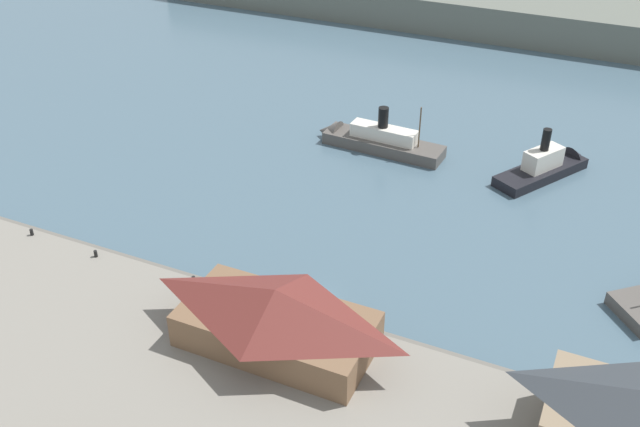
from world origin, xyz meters
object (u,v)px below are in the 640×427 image
at_px(ferry_approaching_west, 372,139).
at_px(ferry_shed_east_terminal, 276,317).
at_px(mooring_post_west, 96,254).
at_px(mooring_post_center_east, 194,280).
at_px(mooring_post_east, 32,232).
at_px(ferry_mid_harbor, 549,165).

bearing_deg(ferry_approaching_west, ferry_shed_east_terminal, -80.66).
relative_size(mooring_post_west, mooring_post_center_east, 1.00).
height_order(mooring_post_east, mooring_post_center_east, same).
height_order(ferry_shed_east_terminal, ferry_approaching_west, ferry_approaching_west).
distance_m(mooring_post_east, mooring_post_center_east, 25.37).
relative_size(ferry_shed_east_terminal, ferry_approaching_west, 0.96).
bearing_deg(mooring_post_east, ferry_approaching_west, 55.04).
height_order(mooring_post_west, ferry_approaching_west, ferry_approaching_west).
bearing_deg(ferry_shed_east_terminal, ferry_approaching_west, 99.34).
distance_m(mooring_post_east, ferry_mid_harbor, 76.74).
relative_size(mooring_post_east, mooring_post_center_east, 1.00).
height_order(ferry_shed_east_terminal, mooring_post_west, ferry_shed_east_terminal).
distance_m(ferry_shed_east_terminal, ferry_approaching_west, 50.58).
height_order(ferry_shed_east_terminal, mooring_post_center_east, ferry_shed_east_terminal).
relative_size(mooring_post_center_east, ferry_mid_harbor, 0.05).
bearing_deg(ferry_shed_east_terminal, mooring_post_center_east, 159.75).
bearing_deg(mooring_post_west, ferry_shed_east_terminal, -9.13).
bearing_deg(ferry_mid_harbor, mooring_post_west, -135.20).
bearing_deg(mooring_post_west, mooring_post_center_east, 2.56).
bearing_deg(mooring_post_west, mooring_post_east, 178.14).
relative_size(ferry_shed_east_terminal, mooring_post_west, 23.59).
relative_size(ferry_approaching_west, ferry_mid_harbor, 1.24).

